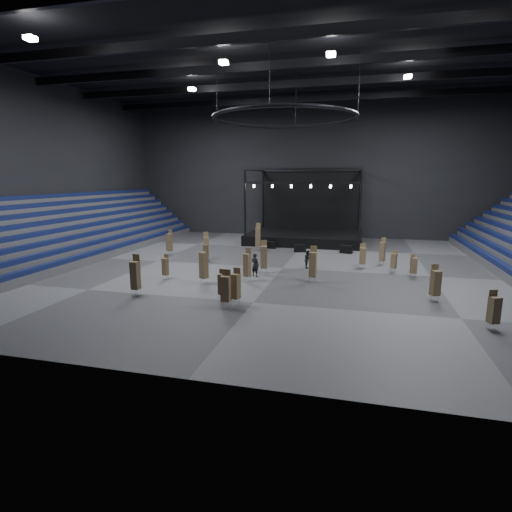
% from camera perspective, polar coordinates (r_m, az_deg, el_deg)
% --- Properties ---
extents(floor, '(50.00, 50.00, 0.00)m').
position_cam_1_polar(floor, '(36.23, 3.82, -1.73)').
color(floor, '#505053').
rests_on(floor, ground).
extents(ceiling, '(50.00, 42.00, 0.20)m').
position_cam_1_polar(ceiling, '(36.71, 4.22, 26.83)').
color(ceiling, black).
rests_on(ceiling, wall_back).
extents(wall_back, '(50.00, 0.20, 18.00)m').
position_cam_1_polar(wall_back, '(56.13, 7.94, 11.99)').
color(wall_back, black).
rests_on(wall_back, ground).
extents(wall_front, '(50.00, 0.20, 18.00)m').
position_cam_1_polar(wall_front, '(15.18, -10.82, 14.57)').
color(wall_front, black).
rests_on(wall_front, ground).
extents(wall_left, '(0.20, 42.00, 18.00)m').
position_cam_1_polar(wall_left, '(46.81, -28.34, 10.99)').
color(wall_left, black).
rests_on(wall_left, ground).
extents(bleachers_left, '(7.20, 40.00, 6.40)m').
position_cam_1_polar(bleachers_left, '(45.88, -25.61, 2.11)').
color(bleachers_left, '#4D4D50').
rests_on(bleachers_left, floor).
extents(stage, '(14.00, 10.00, 9.20)m').
position_cam_1_polar(stage, '(51.81, 7.12, 3.72)').
color(stage, black).
rests_on(stage, floor).
extents(truss_ring, '(12.30, 12.30, 5.15)m').
position_cam_1_polar(truss_ring, '(35.68, 4.10, 19.08)').
color(truss_ring, black).
rests_on(truss_ring, ceiling).
extents(roof_girders, '(49.00, 30.35, 0.70)m').
position_cam_1_polar(roof_girders, '(36.50, 4.20, 25.62)').
color(roof_girders, black).
rests_on(roof_girders, ceiling).
extents(floodlights, '(28.60, 16.60, 0.25)m').
position_cam_1_polar(floodlights, '(32.55, 2.81, 26.35)').
color(floodlights, white).
rests_on(floodlights, roof_girders).
extents(flight_case_left, '(1.22, 0.68, 0.79)m').
position_cam_1_polar(flight_case_left, '(46.23, 2.07, 1.58)').
color(flight_case_left, black).
rests_on(flight_case_left, floor).
extents(flight_case_mid, '(1.38, 1.07, 0.82)m').
position_cam_1_polar(flight_case_mid, '(44.24, 6.30, 1.11)').
color(flight_case_mid, black).
rests_on(flight_case_mid, floor).
extents(flight_case_right, '(1.41, 0.95, 0.86)m').
position_cam_1_polar(flight_case_right, '(44.29, 12.79, 0.94)').
color(flight_case_right, black).
rests_on(flight_case_right, floor).
extents(chair_stack_0, '(0.59, 0.59, 2.66)m').
position_cam_1_polar(chair_stack_0, '(31.33, -1.26, -1.21)').
color(chair_stack_0, silver).
rests_on(chair_stack_0, floor).
extents(chair_stack_1, '(0.63, 0.63, 2.42)m').
position_cam_1_polar(chair_stack_1, '(25.57, -2.95, -4.25)').
color(chair_stack_1, silver).
rests_on(chair_stack_1, floor).
extents(chair_stack_2, '(0.60, 0.60, 2.58)m').
position_cam_1_polar(chair_stack_2, '(39.04, 17.62, 0.66)').
color(chair_stack_2, silver).
rests_on(chair_stack_2, floor).
extents(chair_stack_3, '(0.68, 0.68, 2.82)m').
position_cam_1_polar(chair_stack_3, '(39.56, -7.12, 1.42)').
color(chair_stack_3, silver).
rests_on(chair_stack_3, floor).
extents(chair_stack_4, '(0.66, 0.66, 2.83)m').
position_cam_1_polar(chair_stack_4, '(33.96, 1.12, -0.06)').
color(chair_stack_4, silver).
rests_on(chair_stack_4, floor).
extents(chair_stack_5, '(0.56, 0.56, 2.27)m').
position_cam_1_polar(chair_stack_5, '(36.96, 15.00, 0.09)').
color(chair_stack_5, silver).
rests_on(chair_stack_5, floor).
extents(chair_stack_6, '(0.49, 0.49, 2.05)m').
position_cam_1_polar(chair_stack_6, '(32.83, -12.82, -1.43)').
color(chair_stack_6, silver).
rests_on(chair_stack_6, floor).
extents(chair_stack_7, '(0.64, 0.64, 2.20)m').
position_cam_1_polar(chair_stack_7, '(24.88, 30.87, -6.54)').
color(chair_stack_7, silver).
rests_on(chair_stack_7, floor).
extents(chair_stack_8, '(0.57, 0.57, 2.87)m').
position_cam_1_polar(chair_stack_8, '(31.25, 8.12, -1.13)').
color(chair_stack_8, silver).
rests_on(chair_stack_8, floor).
extents(chair_stack_9, '(0.55, 0.55, 2.88)m').
position_cam_1_polar(chair_stack_9, '(28.79, -16.85, -2.55)').
color(chair_stack_9, silver).
rests_on(chair_stack_9, floor).
extents(chair_stack_10, '(0.68, 0.68, 2.50)m').
position_cam_1_polar(chair_stack_10, '(28.70, 24.26, -3.45)').
color(chair_stack_10, silver).
rests_on(chair_stack_10, floor).
extents(chair_stack_11, '(0.56, 0.56, 1.95)m').
position_cam_1_polar(chair_stack_11, '(35.02, 21.58, -1.22)').
color(chair_stack_11, silver).
rests_on(chair_stack_11, floor).
extents(chair_stack_12, '(0.57, 0.57, 1.95)m').
position_cam_1_polar(chair_stack_12, '(36.31, 19.08, -0.62)').
color(chair_stack_12, silver).
rests_on(chair_stack_12, floor).
extents(chair_stack_13, '(0.65, 0.65, 2.72)m').
position_cam_1_polar(chair_stack_13, '(43.04, -12.29, 1.96)').
color(chair_stack_13, silver).
rests_on(chair_stack_13, floor).
extents(chair_stack_14, '(0.42, 0.42, 2.06)m').
position_cam_1_polar(chair_stack_14, '(26.88, -4.94, -3.95)').
color(chair_stack_14, silver).
rests_on(chair_stack_14, floor).
extents(chair_stack_15, '(0.60, 0.60, 3.11)m').
position_cam_1_polar(chair_stack_15, '(44.55, 0.29, 2.76)').
color(chair_stack_15, silver).
rests_on(chair_stack_15, floor).
extents(chair_stack_16, '(0.69, 0.69, 3.00)m').
position_cam_1_polar(chair_stack_16, '(30.85, -7.47, -1.19)').
color(chair_stack_16, silver).
rests_on(chair_stack_16, floor).
extents(chair_stack_17, '(0.57, 0.57, 2.45)m').
position_cam_1_polar(chair_stack_17, '(24.97, -4.35, -4.58)').
color(chair_stack_17, silver).
rests_on(chair_stack_17, floor).
extents(man_center, '(0.83, 0.70, 1.95)m').
position_cam_1_polar(man_center, '(32.90, -0.13, -1.29)').
color(man_center, black).
rests_on(man_center, floor).
extents(crew_member, '(0.72, 0.86, 1.62)m').
position_cam_1_polar(crew_member, '(36.28, 7.43, -0.47)').
color(crew_member, black).
rests_on(crew_member, floor).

